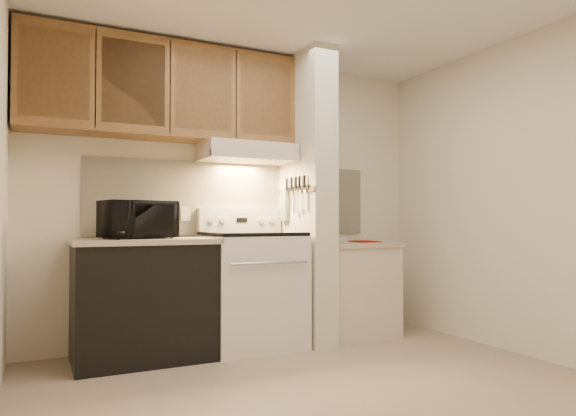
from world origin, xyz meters
TOP-DOWN VIEW (x-y plane):
  - floor at (0.00, 0.00)m, footprint 3.60×3.60m
  - wall_back at (0.00, 1.50)m, footprint 3.60×2.50m
  - wall_right at (1.80, 0.00)m, footprint 0.02×3.00m
  - backsplash at (0.00, 1.49)m, footprint 2.60×0.02m
  - range_body at (0.00, 1.16)m, footprint 0.76×0.65m
  - oven_window at (0.00, 0.84)m, footprint 0.50×0.01m
  - oven_handle at (0.00, 0.80)m, footprint 0.65×0.02m
  - cooktop at (0.00, 1.16)m, footprint 0.74×0.64m
  - range_backguard at (0.00, 1.44)m, footprint 0.76×0.08m
  - range_display at (0.00, 1.40)m, footprint 0.10×0.01m
  - range_knob_left_outer at (-0.28, 1.40)m, footprint 0.05×0.02m
  - range_knob_left_inner at (-0.18, 1.40)m, footprint 0.05×0.02m
  - range_knob_right_inner at (0.18, 1.40)m, footprint 0.05×0.02m
  - range_knob_right_outer at (0.28, 1.40)m, footprint 0.05×0.02m
  - dishwasher_front at (-0.88, 1.17)m, footprint 1.00×0.63m
  - left_countertop at (-0.88, 1.17)m, footprint 1.04×0.67m
  - spoon_rest at (-0.48, 1.36)m, footprint 0.22×0.15m
  - teal_jar at (-1.08, 1.06)m, footprint 0.10×0.10m
  - outlet at (-0.48, 1.48)m, footprint 0.08×0.01m
  - microwave at (-0.93, 1.15)m, footprint 0.57×0.45m
  - partition_pillar at (0.51, 1.15)m, footprint 0.22×0.70m
  - pillar_trim at (0.39, 1.15)m, footprint 0.01×0.70m
  - knife_strip at (0.39, 1.10)m, footprint 0.02×0.42m
  - knife_blade_a at (0.38, 0.94)m, footprint 0.01×0.03m
  - knife_handle_a at (0.38, 0.94)m, footprint 0.02×0.02m
  - knife_blade_b at (0.38, 1.02)m, footprint 0.01×0.04m
  - knife_handle_b at (0.38, 1.03)m, footprint 0.02×0.02m
  - knife_blade_c at (0.38, 1.09)m, footprint 0.01×0.04m
  - knife_handle_c at (0.38, 1.10)m, footprint 0.02×0.02m
  - knife_blade_d at (0.38, 1.19)m, footprint 0.01×0.04m
  - knife_handle_d at (0.38, 1.18)m, footprint 0.02×0.02m
  - knife_blade_e at (0.38, 1.27)m, footprint 0.01×0.04m
  - knife_handle_e at (0.38, 1.27)m, footprint 0.02×0.02m
  - oven_mitt at (0.38, 1.32)m, footprint 0.03×0.11m
  - right_cab_base at (0.97, 1.15)m, footprint 0.70×0.60m
  - right_countertop at (0.97, 1.15)m, footprint 0.74×0.64m
  - red_folder at (1.07, 1.08)m, footprint 0.25×0.31m
  - white_box at (0.94, 1.33)m, footprint 0.15×0.11m
  - range_hood at (0.00, 1.28)m, footprint 0.78×0.44m
  - hood_lip at (0.00, 1.07)m, footprint 0.78×0.04m
  - upper_cabinets at (-0.69, 1.32)m, footprint 2.18×0.33m
  - cab_door_a at (-1.51, 1.17)m, footprint 0.46×0.01m
  - cab_gap_a at (-1.23, 1.16)m, footprint 0.01×0.01m
  - cab_door_b at (-0.96, 1.17)m, footprint 0.46×0.01m
  - cab_gap_b at (-0.69, 1.16)m, footprint 0.01×0.01m
  - cab_door_c at (-0.42, 1.17)m, footprint 0.46×0.01m
  - cab_gap_c at (-0.14, 1.16)m, footprint 0.01×0.01m
  - cab_door_d at (0.13, 1.17)m, footprint 0.46×0.01m

SIDE VIEW (x-z plane):
  - floor at x=0.00m, z-range 0.00..0.00m
  - right_cab_base at x=0.97m, z-range 0.00..0.81m
  - dishwasher_front at x=-0.88m, z-range 0.00..0.87m
  - range_body at x=0.00m, z-range 0.00..0.92m
  - oven_window at x=0.00m, z-range 0.35..0.65m
  - oven_handle at x=0.00m, z-range 0.71..0.73m
  - right_countertop at x=0.97m, z-range 0.81..0.85m
  - red_folder at x=1.07m, z-range 0.85..0.86m
  - white_box at x=0.94m, z-range 0.85..0.89m
  - left_countertop at x=-0.88m, z-range 0.87..0.91m
  - spoon_rest at x=-0.48m, z-range 0.91..0.92m
  - cooktop at x=0.00m, z-range 0.92..0.95m
  - teal_jar at x=-1.08m, z-range 0.91..1.02m
  - range_backguard at x=0.00m, z-range 0.95..1.15m
  - range_display at x=0.00m, z-range 1.03..1.07m
  - range_knob_left_outer at x=-0.28m, z-range 1.03..1.07m
  - range_knob_left_inner at x=-0.18m, z-range 1.03..1.07m
  - range_knob_right_inner at x=0.18m, z-range 1.03..1.07m
  - range_knob_right_outer at x=0.28m, z-range 1.03..1.07m
  - microwave at x=-0.93m, z-range 0.91..1.19m
  - outlet at x=-0.48m, z-range 1.04..1.16m
  - oven_mitt at x=0.38m, z-range 1.05..1.31m
  - knife_blade_c at x=0.38m, z-range 1.10..1.30m
  - knife_blade_b at x=0.38m, z-range 1.12..1.30m
  - knife_blade_e at x=0.38m, z-range 1.12..1.30m
  - knife_blade_a at x=0.38m, z-range 1.14..1.30m
  - knife_blade_d at x=0.38m, z-range 1.14..1.30m
  - backsplash at x=0.00m, z-range 0.92..1.55m
  - wall_back at x=0.00m, z-range 1.24..1.26m
  - wall_right at x=1.80m, z-range 0.00..2.50m
  - partition_pillar at x=0.51m, z-range 0.00..2.50m
  - pillar_trim at x=0.39m, z-range 1.28..1.32m
  - knife_strip at x=0.39m, z-range 1.30..1.34m
  - knife_handle_a at x=0.38m, z-range 1.32..1.42m
  - knife_handle_b at x=0.38m, z-range 1.32..1.42m
  - knife_handle_c at x=0.38m, z-range 1.32..1.42m
  - knife_handle_d at x=0.38m, z-range 1.32..1.42m
  - knife_handle_e at x=0.38m, z-range 1.32..1.42m
  - hood_lip at x=0.00m, z-range 1.55..1.61m
  - range_hood at x=0.00m, z-range 1.55..1.70m
  - upper_cabinets at x=-0.69m, z-range 1.70..2.47m
  - cab_door_a at x=-1.51m, z-range 1.77..2.40m
  - cab_gap_a at x=-1.23m, z-range 1.72..2.45m
  - cab_door_b at x=-0.96m, z-range 1.77..2.40m
  - cab_gap_b at x=-0.69m, z-range 1.72..2.45m
  - cab_door_c at x=-0.42m, z-range 1.77..2.40m
  - cab_gap_c at x=-0.14m, z-range 1.72..2.45m
  - cab_door_d at x=0.13m, z-range 1.77..2.40m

